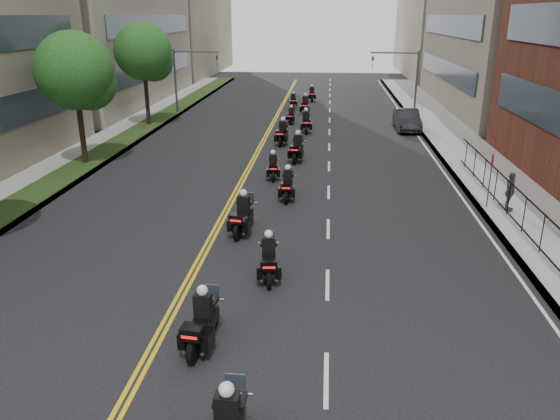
# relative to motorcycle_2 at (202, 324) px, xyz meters

# --- Properties ---
(sidewalk_right) EXTENTS (4.00, 90.00, 0.15)m
(sidewalk_right) POSITION_rel_motorcycle_2_xyz_m (12.12, 18.87, -0.62)
(sidewalk_right) COLOR gray
(sidewalk_right) RESTS_ON ground
(sidewalk_left) EXTENTS (4.00, 90.00, 0.15)m
(sidewalk_left) POSITION_rel_motorcycle_2_xyz_m (-11.88, 18.87, -0.62)
(sidewalk_left) COLOR gray
(sidewalk_left) RESTS_ON ground
(grass_strip) EXTENTS (2.00, 90.00, 0.04)m
(grass_strip) POSITION_rel_motorcycle_2_xyz_m (-11.08, 18.87, -0.53)
(grass_strip) COLOR #1D3312
(grass_strip) RESTS_ON sidewalk_left
(iron_fence) EXTENTS (0.05, 28.00, 1.50)m
(iron_fence) POSITION_rel_motorcycle_2_xyz_m (11.12, 5.87, 0.21)
(iron_fence) COLOR black
(iron_fence) RESTS_ON sidewalk_right
(street_trees) EXTENTS (4.40, 38.40, 7.98)m
(street_trees) POSITION_rel_motorcycle_2_xyz_m (-10.92, 12.47, 4.44)
(street_trees) COLOR #2E2114
(street_trees) RESTS_ON ground
(traffic_signal_right) EXTENTS (4.09, 0.20, 5.60)m
(traffic_signal_right) POSITION_rel_motorcycle_2_xyz_m (9.66, 35.87, 3.00)
(traffic_signal_right) COLOR #3F3F44
(traffic_signal_right) RESTS_ON ground
(traffic_signal_left) EXTENTS (4.09, 0.20, 5.60)m
(traffic_signal_left) POSITION_rel_motorcycle_2_xyz_m (-9.41, 35.87, 3.00)
(traffic_signal_left) COLOR #3F3F44
(traffic_signal_left) RESTS_ON ground
(motorcycle_2) EXTENTS (0.68, 2.38, 1.76)m
(motorcycle_2) POSITION_rel_motorcycle_2_xyz_m (0.00, 0.00, 0.00)
(motorcycle_2) COLOR black
(motorcycle_2) RESTS_ON ground
(motorcycle_3) EXTENTS (0.67, 2.31, 1.70)m
(motorcycle_3) POSITION_rel_motorcycle_2_xyz_m (1.34, 4.16, -0.02)
(motorcycle_3) COLOR black
(motorcycle_3) RESTS_ON ground
(motorcycle_4) EXTENTS (0.74, 2.48, 1.83)m
(motorcycle_4) POSITION_rel_motorcycle_2_xyz_m (-0.15, 8.10, 0.03)
(motorcycle_4) COLOR black
(motorcycle_4) RESTS_ON ground
(motorcycle_5) EXTENTS (0.52, 2.29, 1.69)m
(motorcycle_5) POSITION_rel_motorcycle_2_xyz_m (1.34, 12.62, -0.03)
(motorcycle_5) COLOR black
(motorcycle_5) RESTS_ON ground
(motorcycle_6) EXTENTS (0.60, 2.12, 1.57)m
(motorcycle_6) POSITION_rel_motorcycle_2_xyz_m (0.29, 16.04, -0.08)
(motorcycle_6) COLOR black
(motorcycle_6) RESTS_ON ground
(motorcycle_7) EXTENTS (0.75, 2.55, 1.88)m
(motorcycle_7) POSITION_rel_motorcycle_2_xyz_m (1.38, 19.92, 0.05)
(motorcycle_7) COLOR black
(motorcycle_7) RESTS_ON ground
(motorcycle_8) EXTENTS (0.71, 2.55, 1.88)m
(motorcycle_8) POSITION_rel_motorcycle_2_xyz_m (0.12, 24.33, 0.05)
(motorcycle_8) COLOR black
(motorcycle_8) RESTS_ON ground
(motorcycle_9) EXTENTS (0.65, 2.51, 1.85)m
(motorcycle_9) POSITION_rel_motorcycle_2_xyz_m (1.54, 28.56, 0.04)
(motorcycle_9) COLOR black
(motorcycle_9) RESTS_ON ground
(motorcycle_10) EXTENTS (0.55, 2.06, 1.52)m
(motorcycle_10) POSITION_rel_motorcycle_2_xyz_m (0.17, 31.96, -0.09)
(motorcycle_10) COLOR black
(motorcycle_10) RESTS_ON ground
(motorcycle_11) EXTENTS (0.58, 2.53, 1.87)m
(motorcycle_11) POSITION_rel_motorcycle_2_xyz_m (1.12, 36.54, 0.04)
(motorcycle_11) COLOR black
(motorcycle_11) RESTS_ON ground
(motorcycle_12) EXTENTS (0.55, 2.08, 1.53)m
(motorcycle_12) POSITION_rel_motorcycle_2_xyz_m (-0.17, 40.20, -0.09)
(motorcycle_12) COLOR black
(motorcycle_12) RESTS_ON ground
(motorcycle_13) EXTENTS (0.63, 2.26, 1.67)m
(motorcycle_13) POSITION_rel_motorcycle_2_xyz_m (1.45, 44.49, -0.04)
(motorcycle_13) COLOR black
(motorcycle_13) RESTS_ON ground
(parked_sedan) EXTENTS (1.73, 4.82, 1.58)m
(parked_sedan) POSITION_rel_motorcycle_2_xyz_m (9.26, 30.16, 0.10)
(parked_sedan) COLOR black
(parked_sedan) RESTS_ON ground
(pedestrian_c) EXTENTS (0.88, 1.12, 1.77)m
(pedestrian_c) POSITION_rel_motorcycle_2_xyz_m (11.32, 11.43, 0.34)
(pedestrian_c) COLOR #413F47
(pedestrian_c) RESTS_ON sidewalk_right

